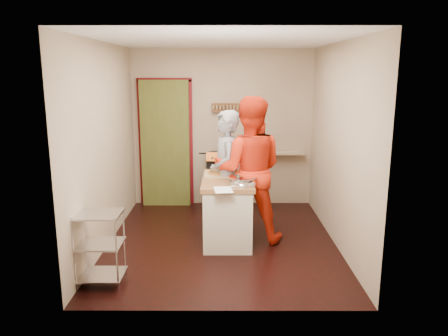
{
  "coord_description": "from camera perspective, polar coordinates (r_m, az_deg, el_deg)",
  "views": [
    {
      "loc": [
        0.04,
        -5.51,
        2.23
      ],
      "look_at": [
        0.03,
        0.0,
        1.01
      ],
      "focal_mm": 35.0,
      "sensor_mm": 36.0,
      "label": 1
    }
  ],
  "objects": [
    {
      "name": "ceiling",
      "position": [
        5.53,
        -0.32,
        16.44
      ],
      "size": [
        3.0,
        3.5,
        0.02
      ],
      "primitive_type": "cube",
      "color": "white",
      "rests_on": "back_wall"
    },
    {
      "name": "back_wall",
      "position": [
        7.41,
        -5.17,
        3.92
      ],
      "size": [
        3.0,
        0.44,
        2.6
      ],
      "color": "tan",
      "rests_on": "ground"
    },
    {
      "name": "person_red",
      "position": [
        5.75,
        3.27,
        -0.25
      ],
      "size": [
        1.01,
        0.82,
        1.93
      ],
      "primitive_type": "imported",
      "rotation": [
        0.0,
        0.0,
        3.04
      ],
      "color": "red",
      "rests_on": "ground"
    },
    {
      "name": "stove",
      "position": [
        7.16,
        0.17,
        -1.9
      ],
      "size": [
        0.6,
        0.63,
        1.0
      ],
      "color": "black",
      "rests_on": "ground"
    },
    {
      "name": "island",
      "position": [
        5.86,
        0.52,
        -5.14
      ],
      "size": [
        0.69,
        1.29,
        1.16
      ],
      "color": "beige",
      "rests_on": "ground"
    },
    {
      "name": "floor",
      "position": [
        5.95,
        -0.29,
        -9.52
      ],
      "size": [
        3.5,
        3.5,
        0.0
      ],
      "primitive_type": "plane",
      "color": "black",
      "rests_on": "ground"
    },
    {
      "name": "right_wall",
      "position": [
        5.78,
        14.76,
        2.83
      ],
      "size": [
        0.04,
        3.5,
        2.6
      ],
      "primitive_type": "cube",
      "color": "tan",
      "rests_on": "ground"
    },
    {
      "name": "wire_shelving",
      "position": [
        4.85,
        -15.92,
        -9.65
      ],
      "size": [
        0.48,
        0.4,
        0.8
      ],
      "color": "silver",
      "rests_on": "ground"
    },
    {
      "name": "person_stripe",
      "position": [
        5.91,
        0.18,
        -0.84
      ],
      "size": [
        0.5,
        0.68,
        1.73
      ],
      "primitive_type": "imported",
      "rotation": [
        0.0,
        0.0,
        -1.43
      ],
      "color": "#BBBBC0",
      "rests_on": "ground"
    },
    {
      "name": "left_wall",
      "position": [
        5.8,
        -15.31,
        2.83
      ],
      "size": [
        0.04,
        3.5,
        2.6
      ],
      "primitive_type": "cube",
      "color": "tan",
      "rests_on": "ground"
    }
  ]
}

